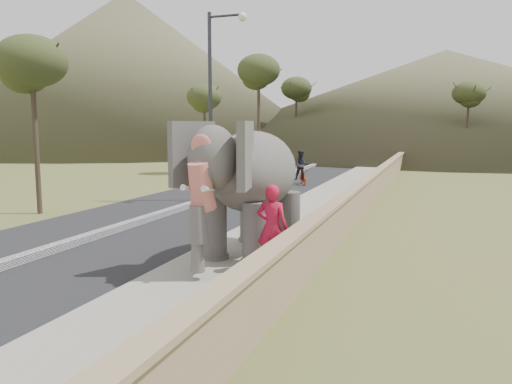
% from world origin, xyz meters
% --- Properties ---
extents(ground, '(160.00, 160.00, 0.00)m').
position_xyz_m(ground, '(0.00, 0.00, 0.00)').
color(ground, olive).
rests_on(ground, ground).
extents(road, '(7.00, 120.00, 0.03)m').
position_xyz_m(road, '(-5.00, 10.00, 0.01)').
color(road, black).
rests_on(road, ground).
extents(median, '(0.35, 120.00, 0.22)m').
position_xyz_m(median, '(-5.00, 10.00, 0.11)').
color(median, black).
rests_on(median, ground).
extents(walkway, '(3.00, 120.00, 0.15)m').
position_xyz_m(walkway, '(0.00, 10.00, 0.07)').
color(walkway, '#9E9687').
rests_on(walkway, ground).
extents(parapet, '(0.30, 120.00, 1.10)m').
position_xyz_m(parapet, '(1.65, 10.00, 0.55)').
color(parapet, tan).
rests_on(parapet, ground).
extents(lamppost, '(1.76, 0.36, 8.00)m').
position_xyz_m(lamppost, '(-4.69, 12.19, 4.87)').
color(lamppost, '#313137').
rests_on(lamppost, ground).
extents(signboard, '(0.60, 0.08, 2.40)m').
position_xyz_m(signboard, '(-4.50, 11.75, 1.64)').
color(signboard, '#2D2D33').
rests_on(signboard, ground).
extents(hill_left, '(60.00, 60.00, 22.00)m').
position_xyz_m(hill_left, '(-38.00, 55.00, 11.00)').
color(hill_left, brown).
rests_on(hill_left, ground).
extents(hill_far, '(80.00, 80.00, 14.00)m').
position_xyz_m(hill_far, '(5.00, 70.00, 7.00)').
color(hill_far, brown).
rests_on(hill_far, ground).
extents(elephant_and_man, '(2.63, 4.57, 3.16)m').
position_xyz_m(elephant_and_man, '(0.02, 3.86, 1.72)').
color(elephant_and_man, '#635E5A').
rests_on(elephant_and_man, ground).
extents(motorcyclist, '(1.21, 1.81, 1.94)m').
position_xyz_m(motorcyclist, '(-2.75, 19.37, 0.77)').
color(motorcyclist, maroon).
rests_on(motorcyclist, ground).
extents(trees, '(48.27, 42.83, 9.59)m').
position_xyz_m(trees, '(1.65, 32.44, 4.00)').
color(trees, '#473828').
rests_on(trees, ground).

